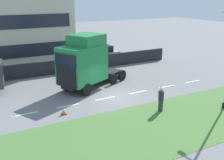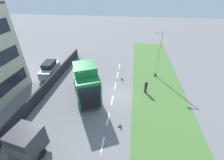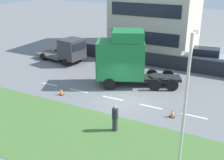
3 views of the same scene
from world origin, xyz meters
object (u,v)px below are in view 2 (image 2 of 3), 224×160
lorry_cab (87,84)px  lamp_post (158,57)px  parked_car (50,69)px  flatbed_truck (23,148)px  traffic_cone_trailing (122,78)px  traffic_cone_lead (120,125)px  pedestrian (146,87)px

lorry_cab → lamp_post: lamp_post is taller
parked_car → lamp_post: lamp_post is taller
flatbed_truck → traffic_cone_trailing: (-6.77, -13.42, -1.14)m
parked_car → traffic_cone_lead: size_ratio=8.24×
parked_car → traffic_cone_trailing: size_ratio=8.24×
pedestrian → traffic_cone_lead: size_ratio=3.04×
parked_car → lamp_post: size_ratio=0.68×
lamp_post → pedestrian: size_ratio=3.99×
parked_car → pedestrian: size_ratio=2.71×
flatbed_truck → traffic_cone_trailing: 15.07m
parked_car → traffic_cone_lead: parked_car is taller
lamp_post → parked_car: bearing=6.3°
pedestrian → traffic_cone_trailing: pedestrian is taller
lorry_cab → parked_car: bearing=-60.3°
lorry_cab → parked_car: (7.79, -5.49, -1.39)m
traffic_cone_lead → traffic_cone_trailing: (0.53, -9.06, 0.00)m
lorry_cab → traffic_cone_trailing: 7.03m
flatbed_truck → traffic_cone_lead: flatbed_truck is taller
traffic_cone_lead → pedestrian: bearing=-114.2°
traffic_cone_trailing → lorry_cab: bearing=55.5°
flatbed_truck → lamp_post: lamp_post is taller
lamp_post → traffic_cone_lead: lamp_post is taller
pedestrian → traffic_cone_lead: (2.84, 6.34, -0.58)m
lorry_cab → traffic_cone_trailing: lorry_cab is taller
flatbed_truck → traffic_cone_trailing: bearing=72.8°
lamp_post → traffic_cone_trailing: bearing=19.7°
traffic_cone_lead → lorry_cab: bearing=-39.4°
flatbed_truck → lamp_post: size_ratio=0.89×
flatbed_truck → traffic_cone_trailing: size_ratio=10.80×
traffic_cone_lead → flatbed_truck: bearing=30.9°
traffic_cone_trailing → lamp_post: bearing=-160.3°
lamp_post → traffic_cone_lead: bearing=67.3°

